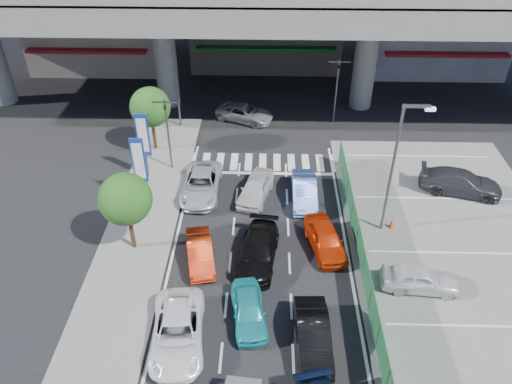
{
  "coord_description": "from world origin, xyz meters",
  "views": [
    {
      "loc": [
        0.31,
        -16.4,
        18.94
      ],
      "look_at": [
        -0.31,
        6.86,
        1.89
      ],
      "focal_mm": 35.0,
      "sensor_mm": 36.0,
      "label": 1
    }
  ],
  "objects_px": {
    "tree_far": "(150,107)",
    "sedan_white_front_mid": "(256,188)",
    "hatch_black_mid_right": "(313,335)",
    "sedan_white_mid_left": "(178,332)",
    "taxi_orange_left": "(200,252)",
    "traffic_light_right": "(338,76)",
    "street_lamp_right": "(397,160)",
    "wagon_silver_front_left": "(201,184)",
    "kei_truck_front_right": "(304,191)",
    "traffic_light_left": "(166,117)",
    "taxi_teal_mid": "(249,310)",
    "street_lamp_left": "(177,68)",
    "tree_near": "(125,199)",
    "parked_sedan_white": "(420,278)",
    "traffic_cone": "(392,223)",
    "crossing_wagon_silver": "(245,113)",
    "sedan_black_mid": "(258,251)",
    "taxi_orange_right": "(326,239)",
    "signboard_far": "(143,137)",
    "parked_sedan_dgrey": "(461,182)",
    "signboard_near": "(139,163)"
  },
  "relations": [
    {
      "from": "kei_truck_front_right",
      "to": "taxi_orange_right",
      "type": "bearing_deg",
      "value": -78.39
    },
    {
      "from": "street_lamp_right",
      "to": "signboard_far",
      "type": "xyz_separation_m",
      "value": [
        -14.77,
        4.99,
        -1.71
      ]
    },
    {
      "from": "taxi_teal_mid",
      "to": "parked_sedan_dgrey",
      "type": "relative_size",
      "value": 0.74
    },
    {
      "from": "hatch_black_mid_right",
      "to": "parked_sedan_white",
      "type": "height_order",
      "value": "same"
    },
    {
      "from": "traffic_light_right",
      "to": "hatch_black_mid_right",
      "type": "bearing_deg",
      "value": -98.11
    },
    {
      "from": "street_lamp_right",
      "to": "taxi_orange_right",
      "type": "bearing_deg",
      "value": -153.95
    },
    {
      "from": "traffic_light_left",
      "to": "sedan_black_mid",
      "type": "distance_m",
      "value": 11.21
    },
    {
      "from": "street_lamp_left",
      "to": "tree_near",
      "type": "bearing_deg",
      "value": -92.76
    },
    {
      "from": "parked_sedan_white",
      "to": "traffic_cone",
      "type": "distance_m",
      "value": 4.75
    },
    {
      "from": "taxi_orange_left",
      "to": "crossing_wagon_silver",
      "type": "xyz_separation_m",
      "value": [
        1.66,
        16.09,
        0.01
      ]
    },
    {
      "from": "traffic_light_right",
      "to": "kei_truck_front_right",
      "type": "height_order",
      "value": "traffic_light_right"
    },
    {
      "from": "street_lamp_left",
      "to": "parked_sedan_dgrey",
      "type": "height_order",
      "value": "street_lamp_left"
    },
    {
      "from": "sedan_white_mid_left",
      "to": "taxi_orange_left",
      "type": "xyz_separation_m",
      "value": [
        0.39,
        5.26,
        -0.07
      ]
    },
    {
      "from": "crossing_wagon_silver",
      "to": "sedan_white_front_mid",
      "type": "bearing_deg",
      "value": -151.6
    },
    {
      "from": "taxi_orange_left",
      "to": "crossing_wagon_silver",
      "type": "bearing_deg",
      "value": 72.55
    },
    {
      "from": "sedan_white_front_mid",
      "to": "parked_sedan_white",
      "type": "distance_m",
      "value": 11.31
    },
    {
      "from": "signboard_near",
      "to": "wagon_silver_front_left",
      "type": "height_order",
      "value": "signboard_near"
    },
    {
      "from": "street_lamp_right",
      "to": "parked_sedan_white",
      "type": "distance_m",
      "value": 6.22
    },
    {
      "from": "street_lamp_right",
      "to": "signboard_near",
      "type": "xyz_separation_m",
      "value": [
        -14.37,
        1.99,
        -1.71
      ]
    },
    {
      "from": "tree_far",
      "to": "taxi_orange_right",
      "type": "height_order",
      "value": "tree_far"
    },
    {
      "from": "parked_sedan_dgrey",
      "to": "tree_far",
      "type": "bearing_deg",
      "value": 91.14
    },
    {
      "from": "street_lamp_left",
      "to": "traffic_cone",
      "type": "bearing_deg",
      "value": -40.56
    },
    {
      "from": "traffic_light_left",
      "to": "street_lamp_left",
      "type": "bearing_deg",
      "value": 91.2
    },
    {
      "from": "tree_far",
      "to": "kei_truck_front_right",
      "type": "xyz_separation_m",
      "value": [
        10.45,
        -5.8,
        -2.7
      ]
    },
    {
      "from": "street_lamp_right",
      "to": "wagon_silver_front_left",
      "type": "relative_size",
      "value": 1.61
    },
    {
      "from": "street_lamp_right",
      "to": "hatch_black_mid_right",
      "type": "relative_size",
      "value": 1.91
    },
    {
      "from": "tree_far",
      "to": "sedan_white_front_mid",
      "type": "xyz_separation_m",
      "value": [
        7.41,
        -5.6,
        -2.7
      ]
    },
    {
      "from": "sedan_black_mid",
      "to": "sedan_white_front_mid",
      "type": "xyz_separation_m",
      "value": [
        -0.29,
        5.72,
        0.0
      ]
    },
    {
      "from": "taxi_teal_mid",
      "to": "signboard_near",
      "type": "bearing_deg",
      "value": 118.82
    },
    {
      "from": "street_lamp_right",
      "to": "parked_sedan_dgrey",
      "type": "distance_m",
      "value": 7.7
    },
    {
      "from": "signboard_far",
      "to": "street_lamp_left",
      "type": "bearing_deg",
      "value": 79.69
    },
    {
      "from": "traffic_light_right",
      "to": "hatch_black_mid_right",
      "type": "height_order",
      "value": "traffic_light_right"
    },
    {
      "from": "tree_far",
      "to": "sedan_white_front_mid",
      "type": "distance_m",
      "value": 9.68
    },
    {
      "from": "kei_truck_front_right",
      "to": "traffic_light_right",
      "type": "bearing_deg",
      "value": 74.35
    },
    {
      "from": "traffic_light_right",
      "to": "signboard_far",
      "type": "height_order",
      "value": "traffic_light_right"
    },
    {
      "from": "traffic_light_left",
      "to": "taxi_teal_mid",
      "type": "bearing_deg",
      "value": -65.83
    },
    {
      "from": "parked_sedan_dgrey",
      "to": "traffic_cone",
      "type": "xyz_separation_m",
      "value": [
        -4.98,
        -3.68,
        -0.41
      ]
    },
    {
      "from": "wagon_silver_front_left",
      "to": "parked_sedan_dgrey",
      "type": "relative_size",
      "value": 0.98
    },
    {
      "from": "traffic_light_right",
      "to": "traffic_cone",
      "type": "distance_m",
      "value": 13.57
    },
    {
      "from": "signboard_near",
      "to": "taxi_teal_mid",
      "type": "distance_m",
      "value": 11.37
    },
    {
      "from": "sedan_white_front_mid",
      "to": "traffic_cone",
      "type": "bearing_deg",
      "value": -4.85
    },
    {
      "from": "crossing_wagon_silver",
      "to": "traffic_cone",
      "type": "distance_m",
      "value": 15.96
    },
    {
      "from": "street_lamp_left",
      "to": "wagon_silver_front_left",
      "type": "xyz_separation_m",
      "value": [
        2.48,
        -8.76,
        -4.08
      ]
    },
    {
      "from": "hatch_black_mid_right",
      "to": "sedan_black_mid",
      "type": "bearing_deg",
      "value": 113.24
    },
    {
      "from": "signboard_near",
      "to": "signboard_far",
      "type": "xyz_separation_m",
      "value": [
        -0.4,
        3.0,
        0.0
      ]
    },
    {
      "from": "signboard_far",
      "to": "taxi_orange_right",
      "type": "height_order",
      "value": "signboard_far"
    },
    {
      "from": "traffic_light_right",
      "to": "street_lamp_right",
      "type": "relative_size",
      "value": 0.65
    },
    {
      "from": "taxi_teal_mid",
      "to": "traffic_cone",
      "type": "height_order",
      "value": "taxi_teal_mid"
    },
    {
      "from": "traffic_light_left",
      "to": "sedan_white_mid_left",
      "type": "xyz_separation_m",
      "value": [
        2.61,
        -14.19,
        -3.25
      ]
    },
    {
      "from": "tree_far",
      "to": "hatch_black_mid_right",
      "type": "bearing_deg",
      "value": -58.43
    }
  ]
}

